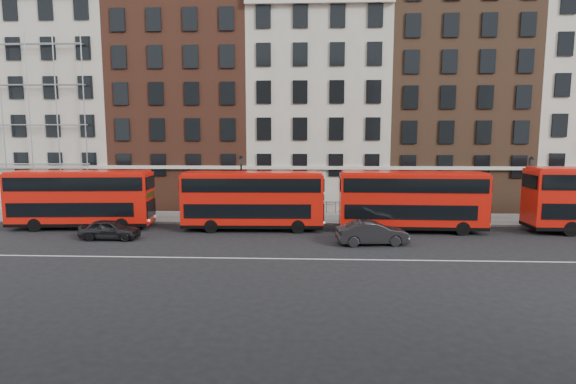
{
  "coord_description": "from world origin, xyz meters",
  "views": [
    {
      "loc": [
        -0.89,
        -27.17,
        7.1
      ],
      "look_at": [
        -2.31,
        5.0,
        3.0
      ],
      "focal_mm": 28.0,
      "sensor_mm": 36.0,
      "label": 1
    }
  ],
  "objects_px": {
    "bus_a": "(81,198)",
    "car_front": "(372,233)",
    "bus_b": "(252,199)",
    "car_rear": "(110,229)",
    "bus_c": "(411,200)"
  },
  "relations": [
    {
      "from": "car_front",
      "to": "bus_a",
      "type": "bearing_deg",
      "value": 72.24
    },
    {
      "from": "bus_c",
      "to": "car_rear",
      "type": "relative_size",
      "value": 2.64
    },
    {
      "from": "bus_a",
      "to": "car_rear",
      "type": "relative_size",
      "value": 2.65
    },
    {
      "from": "bus_a",
      "to": "car_front",
      "type": "distance_m",
      "value": 21.91
    },
    {
      "from": "bus_c",
      "to": "car_rear",
      "type": "bearing_deg",
      "value": -169.37
    },
    {
      "from": "bus_a",
      "to": "bus_c",
      "type": "distance_m",
      "value": 24.84
    },
    {
      "from": "car_front",
      "to": "bus_b",
      "type": "bearing_deg",
      "value": 56.85
    },
    {
      "from": "bus_c",
      "to": "car_front",
      "type": "xyz_separation_m",
      "value": [
        -3.38,
        -4.11,
        -1.62
      ]
    },
    {
      "from": "car_rear",
      "to": "car_front",
      "type": "distance_m",
      "value": 17.74
    },
    {
      "from": "car_rear",
      "to": "bus_b",
      "type": "bearing_deg",
      "value": -69.64
    },
    {
      "from": "bus_b",
      "to": "car_front",
      "type": "bearing_deg",
      "value": -27.77
    },
    {
      "from": "car_rear",
      "to": "bus_c",
      "type": "bearing_deg",
      "value": -80.47
    },
    {
      "from": "bus_a",
      "to": "car_rear",
      "type": "xyz_separation_m",
      "value": [
        3.73,
        -3.43,
        -1.68
      ]
    },
    {
      "from": "bus_a",
      "to": "bus_b",
      "type": "height_order",
      "value": "bus_a"
    },
    {
      "from": "bus_b",
      "to": "bus_a",
      "type": "bearing_deg",
      "value": 178.45
    }
  ]
}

